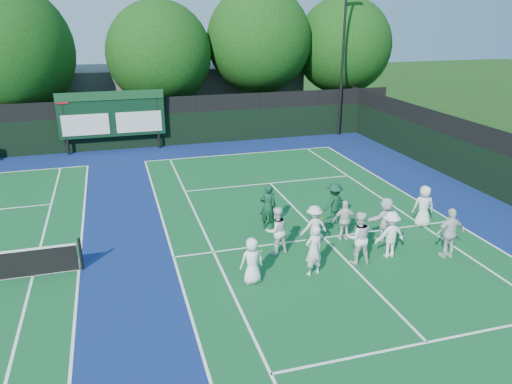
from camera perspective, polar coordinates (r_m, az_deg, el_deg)
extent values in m
plane|color=#15380F|center=(17.68, 9.05, -6.53)|extent=(120.00, 120.00, 0.00)
cube|color=navy|center=(17.13, -11.12, -7.57)|extent=(34.00, 32.00, 0.01)
cube|color=#115427|center=(18.49, 7.75, -5.20)|extent=(10.97, 23.77, 0.00)
cube|color=white|center=(29.06, -1.71, 4.38)|extent=(10.97, 0.08, 0.00)
cube|color=white|center=(17.16, -9.40, -7.36)|extent=(0.08, 23.77, 0.00)
cube|color=white|center=(21.19, 21.47, -3.10)|extent=(0.08, 23.77, 0.00)
cube|color=white|center=(17.34, -4.89, -6.85)|extent=(0.08, 23.77, 0.00)
cube|color=white|center=(20.41, 18.40, -3.58)|extent=(0.08, 23.77, 0.00)
cube|color=white|center=(13.71, 18.96, -15.94)|extent=(8.23, 0.08, 0.00)
cube|color=white|center=(24.03, 1.62, 1.01)|extent=(8.23, 0.08, 0.00)
cube|color=white|center=(18.49, 7.75, -5.19)|extent=(0.08, 12.80, 0.00)
cube|color=white|center=(17.15, -19.58, -8.35)|extent=(0.08, 23.77, 0.00)
cube|color=white|center=(17.32, -24.14, -8.70)|extent=(0.08, 23.77, 0.00)
cube|color=black|center=(30.98, -14.10, 6.65)|extent=(34.00, 0.08, 2.00)
cube|color=black|center=(30.69, -14.34, 9.38)|extent=(34.00, 0.05, 1.00)
cylinder|color=black|center=(30.52, -20.97, 7.19)|extent=(0.16, 0.16, 3.50)
cylinder|color=black|center=(30.53, -11.16, 8.13)|extent=(0.16, 0.16, 3.50)
cube|color=black|center=(30.33, -16.15, 8.51)|extent=(6.00, 0.15, 2.60)
cube|color=#12401F|center=(30.05, -16.35, 10.53)|extent=(6.00, 0.05, 0.50)
cube|color=silver|center=(30.36, -18.90, 7.27)|extent=(2.60, 0.04, 1.20)
cube|color=silver|center=(30.37, -13.22, 7.82)|extent=(2.60, 0.04, 1.20)
cube|color=#A60D1A|center=(30.17, -21.33, 9.82)|extent=(0.70, 0.04, 0.50)
cube|color=#56565B|center=(38.98, -8.90, 11.14)|extent=(18.00, 6.00, 4.00)
cylinder|color=black|center=(33.38, 9.89, 14.84)|extent=(0.16, 0.16, 10.00)
cylinder|color=black|center=(16.91, -19.40, -6.71)|extent=(0.10, 0.10, 1.10)
cylinder|color=black|center=(34.83, -25.81, 7.07)|extent=(0.44, 0.44, 2.45)
sphere|color=#0D390C|center=(34.28, -26.91, 14.07)|extent=(8.22, 8.22, 8.22)
sphere|color=#0D390C|center=(34.54, -25.62, 12.91)|extent=(5.75, 5.75, 5.75)
cylinder|color=black|center=(34.48, -10.60, 8.83)|extent=(0.44, 0.44, 2.71)
sphere|color=#0D390C|center=(33.97, -11.02, 15.27)|extent=(6.74, 6.74, 6.74)
sphere|color=#0D390C|center=(34.39, -9.98, 14.25)|extent=(4.72, 4.72, 4.72)
cylinder|color=black|center=(35.72, 0.33, 10.03)|extent=(0.44, 0.44, 3.31)
sphere|color=#0D390C|center=(35.24, 0.34, 16.95)|extent=(7.08, 7.08, 7.08)
sphere|color=#0D390C|center=(35.74, 1.16, 15.86)|extent=(4.96, 4.96, 4.96)
cylinder|color=black|center=(38.00, 9.56, 10.09)|extent=(0.44, 0.44, 2.95)
sphere|color=#0D390C|center=(37.54, 9.93, 16.15)|extent=(6.81, 6.81, 6.81)
sphere|color=#0D390C|center=(38.12, 10.50, 15.14)|extent=(4.77, 4.77, 4.77)
sphere|color=#CDCA18|center=(17.30, 0.64, -6.76)|extent=(0.07, 0.07, 0.07)
sphere|color=#CDCA18|center=(20.10, 7.54, -2.99)|extent=(0.07, 0.07, 0.07)
sphere|color=#CDCA18|center=(20.46, 11.14, -2.78)|extent=(0.07, 0.07, 0.07)
sphere|color=#CDCA18|center=(20.26, 18.11, -3.67)|extent=(0.07, 0.07, 0.07)
imported|color=white|center=(15.16, -0.46, -7.85)|extent=(0.76, 0.53, 1.48)
imported|color=white|center=(15.67, 6.62, -6.64)|extent=(0.68, 0.52, 1.67)
imported|color=white|center=(16.60, 11.64, -5.12)|extent=(0.98, 0.83, 1.79)
imported|color=white|center=(17.26, 15.09, -4.71)|extent=(1.05, 0.62, 1.62)
imported|color=silver|center=(17.81, 21.29, -4.41)|extent=(1.03, 0.44, 1.75)
imported|color=white|center=(16.88, 2.35, -4.44)|extent=(0.92, 0.77, 1.69)
imported|color=white|center=(17.45, 6.64, -3.97)|extent=(1.06, 0.68, 1.55)
imported|color=white|center=(18.19, 10.11, -3.21)|extent=(0.93, 0.50, 1.50)
imported|color=white|center=(18.55, 14.55, -2.94)|extent=(1.55, 0.97, 1.59)
imported|color=white|center=(20.04, 18.61, -1.56)|extent=(0.90, 0.69, 1.63)
imported|color=#103D25|center=(18.84, 1.38, -1.64)|extent=(0.70, 0.53, 1.75)
imported|color=#103C24|center=(19.44, 8.93, -1.34)|extent=(1.21, 0.91, 1.66)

